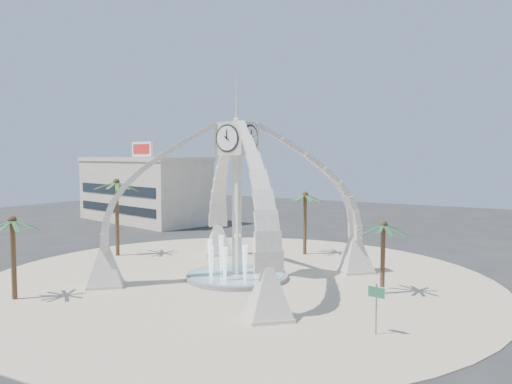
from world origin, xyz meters
The scene contains 10 objects.
ground centered at (0.00, 0.00, 0.00)m, with size 140.00×140.00×0.00m, color #282828.
plaza centered at (0.00, 0.00, 0.03)m, with size 40.00×40.00×0.06m, color beige.
clock_tower centered at (0.00, 0.00, 6.49)m, with size 17.94×17.94×16.30m.
fountain centered at (0.00, 0.00, 0.29)m, with size 8.00×8.00×3.62m.
building_nw centered at (-32.00, 22.00, 4.83)m, with size 23.75×13.73×11.90m.
palm_east centered at (11.09, 1.83, 4.89)m, with size 4.20×4.20×5.61m.
palm_west centered at (-15.08, 1.47, 7.10)m, with size 4.29×4.29×8.00m.
palm_north centered at (0.11, 11.71, 5.87)m, with size 4.16×4.16×6.67m.
palm_south centered at (-9.55, -12.68, 5.36)m, with size 4.68×4.68×6.13m.
street_sign centered at (13.36, -6.27, 2.03)m, with size 1.04×0.17×2.83m.
Camera 1 is at (21.86, -32.06, 9.65)m, focal length 35.00 mm.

